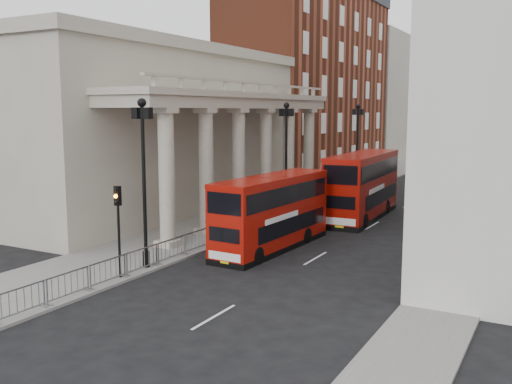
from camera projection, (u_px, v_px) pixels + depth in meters
name	position (u px, v px, depth m)	size (l,w,h in m)	color
ground	(98.00, 293.00, 24.69)	(260.00, 260.00, 0.00)	black
sidewalk_west	(310.00, 196.00, 52.16)	(6.00, 140.00, 0.12)	slate
sidewalk_east	(505.00, 212.00, 44.31)	(3.00, 140.00, 0.12)	slate
kerb	(340.00, 199.00, 50.75)	(0.20, 140.00, 0.14)	slate
portico_building	(161.00, 135.00, 44.47)	(9.00, 28.00, 12.00)	#9E9685
brick_building	(313.00, 85.00, 69.81)	(9.00, 32.00, 22.00)	maroon
west_building_far	(386.00, 98.00, 97.73)	(9.00, 30.00, 20.00)	#9E9685
monument_column	(500.00, 64.00, 99.46)	(8.00, 8.00, 54.20)	#60605E
lamp_post_south	(144.00, 171.00, 27.76)	(1.05, 0.44, 8.32)	black
lamp_post_mid	(286.00, 151.00, 41.65)	(1.05, 0.44, 8.32)	black
lamp_post_north	(357.00, 141.00, 55.54)	(1.05, 0.44, 8.32)	black
traffic_light	(118.00, 214.00, 26.21)	(0.28, 0.33, 4.30)	black
crowd_barriers	(126.00, 265.00, 26.70)	(0.50, 18.75, 1.10)	gray
bus_near	(272.00, 211.00, 32.37)	(2.80, 9.77, 4.17)	#990F07
bus_far	(363.00, 184.00, 41.77)	(3.16, 11.11, 4.75)	#8C0E06
pedestrian_a	(219.00, 211.00, 39.67)	(0.59, 0.39, 1.62)	#222127
pedestrian_b	(236.00, 201.00, 44.34)	(0.77, 0.60, 1.59)	#292220
pedestrian_c	(257.00, 200.00, 43.54)	(0.94, 0.61, 1.93)	black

